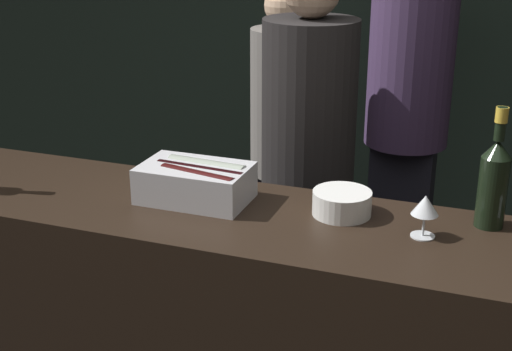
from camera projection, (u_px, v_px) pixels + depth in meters
The scene contains 8 objects.
wall_back_chalkboard at pixel (389, 19), 3.95m from camera, with size 6.40×0.06×2.80m.
ice_bin_with_bottles at pixel (197, 181), 2.25m from camera, with size 0.34×0.22×0.12m.
bowl_white at pixel (342, 202), 2.16m from camera, with size 0.18×0.18×0.07m.
wine_glass at pixel (425, 207), 1.99m from camera, with size 0.08×0.08×0.13m.
champagne_bottle at pixel (494, 180), 2.04m from camera, with size 0.08×0.08×0.36m.
person_in_hoodie at pixel (285, 137), 3.45m from camera, with size 0.34×0.34×1.67m.
person_blond_tee at pixel (308, 169), 2.80m from camera, with size 0.36×0.36×1.81m.
person_grey_polo at pixel (407, 111), 3.56m from camera, with size 0.42×0.42×1.84m.
Camera 1 is at (0.69, -1.58, 1.97)m, focal length 50.00 mm.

